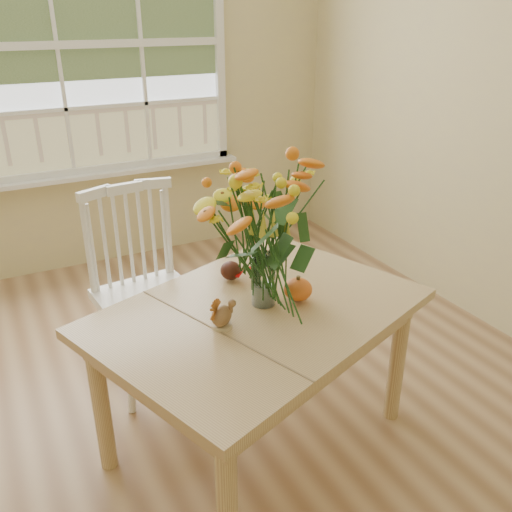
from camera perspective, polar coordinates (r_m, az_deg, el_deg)
floor at (r=2.48m, az=-6.07°, el=-20.94°), size 4.00×4.50×0.01m
wall_back at (r=3.96m, az=-19.90°, el=17.27°), size 4.00×0.02×2.70m
window at (r=3.91m, az=-20.21°, el=19.85°), size 2.42×0.12×1.74m
dining_table at (r=2.21m, az=0.24°, el=-7.54°), size 1.49×1.27×0.67m
windsor_chair at (r=2.73m, az=-12.06°, el=-2.28°), size 0.50×0.48×0.99m
flower_vase at (r=2.06m, az=0.83°, el=2.78°), size 0.45×0.45×0.53m
pumpkin at (r=2.20m, az=4.44°, el=-3.63°), size 0.12×0.12×0.09m
turkey_figurine at (r=2.02m, az=-3.64°, el=-6.31°), size 0.12×0.11×0.12m
dark_gourd at (r=2.37m, az=-2.68°, el=-1.62°), size 0.13×0.09×0.08m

